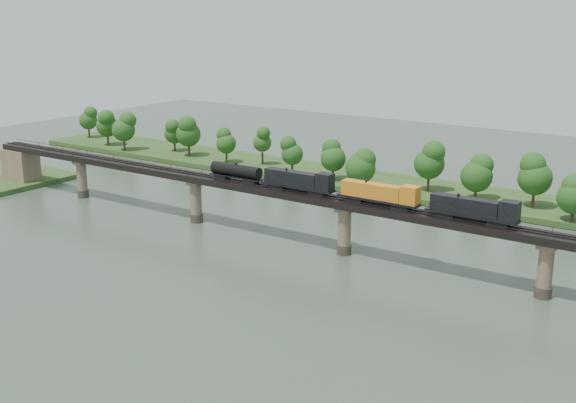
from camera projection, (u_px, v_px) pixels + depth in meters
The scene contains 6 objects.
ground at pixel (256, 302), 123.71m from camera, with size 400.00×400.00×0.00m, color #344336.
far_bank at pixel (449, 194), 191.01m from camera, with size 300.00×24.00×1.60m, color #29461C.
bridge at pixel (345, 229), 146.11m from camera, with size 236.00×30.00×11.50m.
bridge_superstructure at pixel (345, 198), 144.45m from camera, with size 220.00×4.90×0.75m.
far_treeline at pixel (415, 164), 189.85m from camera, with size 289.06×17.54×13.60m.
freight_train at pixel (350, 190), 143.28m from camera, with size 69.47×2.71×4.78m.
Camera 1 is at (69.83, -91.38, 49.04)m, focal length 45.00 mm.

